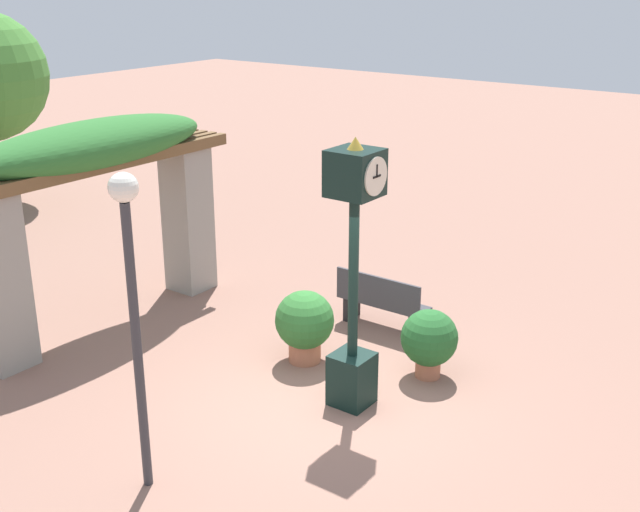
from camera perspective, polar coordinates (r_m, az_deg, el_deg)
ground_plane at (r=10.44m, az=0.67°, el=-10.36°), size 60.00×60.00×0.00m
pedestal_clock at (r=9.67m, az=2.39°, el=-1.28°), size 0.55×0.60×3.44m
pergola at (r=12.35m, az=-15.57°, el=5.16°), size 4.84×1.23×3.18m
potted_plant_near_left at (r=11.21m, az=-1.10°, el=-4.79°), size 0.83×0.83×1.04m
potted_plant_near_right at (r=10.90m, az=7.77°, el=-5.92°), size 0.77×0.77×0.96m
park_bench at (r=12.31m, az=4.40°, el=-3.29°), size 0.42×1.47×0.89m
lamp_post at (r=8.08m, az=-13.27°, el=-1.77°), size 0.29×0.29×3.44m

